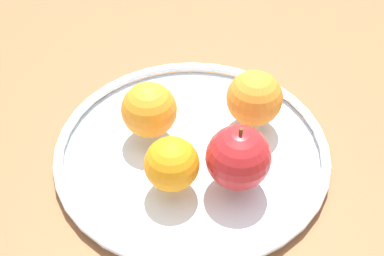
# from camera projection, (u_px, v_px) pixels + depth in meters

# --- Properties ---
(ground_plane) EXTENTS (1.30, 1.30, 0.04)m
(ground_plane) POSITION_uv_depth(u_px,v_px,m) (192.00, 165.00, 0.68)
(ground_plane) COLOR brown
(fruit_bowl) EXTENTS (0.35, 0.35, 0.02)m
(fruit_bowl) POSITION_uv_depth(u_px,v_px,m) (192.00, 150.00, 0.66)
(fruit_bowl) COLOR silver
(fruit_bowl) RESTS_ON ground_plane
(apple) EXTENTS (0.08, 0.08, 0.08)m
(apple) POSITION_uv_depth(u_px,v_px,m) (238.00, 158.00, 0.59)
(apple) COLOR #AE2023
(apple) RESTS_ON fruit_bowl
(orange_center) EXTENTS (0.07, 0.07, 0.07)m
(orange_center) POSITION_uv_depth(u_px,v_px,m) (254.00, 98.00, 0.66)
(orange_center) COLOR orange
(orange_center) RESTS_ON fruit_bowl
(orange_back_right) EXTENTS (0.07, 0.07, 0.07)m
(orange_back_right) POSITION_uv_depth(u_px,v_px,m) (149.00, 110.00, 0.65)
(orange_back_right) COLOR orange
(orange_back_right) RESTS_ON fruit_bowl
(orange_front_left) EXTENTS (0.06, 0.06, 0.06)m
(orange_front_left) POSITION_uv_depth(u_px,v_px,m) (172.00, 164.00, 0.59)
(orange_front_left) COLOR orange
(orange_front_left) RESTS_ON fruit_bowl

